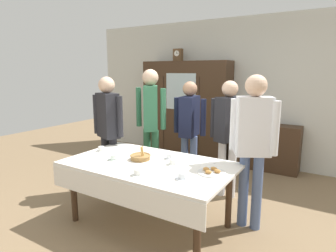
{
  "coord_description": "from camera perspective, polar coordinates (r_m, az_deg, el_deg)",
  "views": [
    {
      "loc": [
        1.77,
        -2.68,
        1.74
      ],
      "look_at": [
        0.0,
        0.2,
        1.09
      ],
      "focal_mm": 30.59,
      "sensor_mm": 36.0,
      "label": 1
    }
  ],
  "objects": [
    {
      "name": "tea_cup_back_edge",
      "position": [
        3.34,
        -10.77,
        -6.24
      ],
      "size": [
        0.13,
        0.13,
        0.06
      ],
      "color": "silver",
      "rests_on": "dining_table"
    },
    {
      "name": "dining_table",
      "position": [
        3.21,
        -4.13,
        -8.97
      ],
      "size": [
        1.87,
        1.09,
        0.74
      ],
      "color": "#3D2819",
      "rests_on": "ground"
    },
    {
      "name": "tea_cup_center",
      "position": [
        3.73,
        -13.13,
        -4.53
      ],
      "size": [
        0.13,
        0.13,
        0.06
      ],
      "color": "white",
      "rests_on": "dining_table"
    },
    {
      "name": "spoon_mid_left",
      "position": [
        2.87,
        1.13,
        -9.52
      ],
      "size": [
        0.12,
        0.02,
        0.01
      ],
      "color": "silver",
      "rests_on": "dining_table"
    },
    {
      "name": "person_behind_table_right",
      "position": [
        3.19,
        16.61,
        -2.13
      ],
      "size": [
        0.52,
        0.35,
        1.7
      ],
      "color": "slate",
      "rests_on": "ground"
    },
    {
      "name": "tea_cup_far_left",
      "position": [
        2.74,
        2.83,
        -9.97
      ],
      "size": [
        0.13,
        0.13,
        0.06
      ],
      "color": "white",
      "rests_on": "dining_table"
    },
    {
      "name": "tea_cup_near_right",
      "position": [
        3.14,
        0.91,
        -7.23
      ],
      "size": [
        0.13,
        0.13,
        0.06
      ],
      "color": "white",
      "rests_on": "dining_table"
    },
    {
      "name": "bookshelf_low",
      "position": [
        5.37,
        18.99,
        -3.98
      ],
      "size": [
        1.11,
        0.35,
        0.82
      ],
      "color": "#3D2819",
      "rests_on": "ground"
    },
    {
      "name": "back_wall",
      "position": [
        5.63,
        13.26,
        6.72
      ],
      "size": [
        6.4,
        0.1,
        2.7
      ],
      "primitive_type": "cube",
      "color": "silver",
      "rests_on": "ground"
    },
    {
      "name": "person_by_cabinet",
      "position": [
        4.24,
        4.29,
        0.37
      ],
      "size": [
        0.52,
        0.38,
        1.59
      ],
      "color": "slate",
      "rests_on": "ground"
    },
    {
      "name": "pastry_plate",
      "position": [
        2.92,
        8.63,
        -8.99
      ],
      "size": [
        0.28,
        0.28,
        0.05
      ],
      "color": "white",
      "rests_on": "dining_table"
    },
    {
      "name": "person_behind_table_left",
      "position": [
        4.25,
        -3.46,
        2.06
      ],
      "size": [
        0.52,
        0.41,
        1.76
      ],
      "color": "#33704C",
      "rests_on": "ground"
    },
    {
      "name": "tea_cup_mid_right",
      "position": [
        3.33,
        0.32,
        -6.1
      ],
      "size": [
        0.13,
        0.13,
        0.06
      ],
      "color": "white",
      "rests_on": "dining_table"
    },
    {
      "name": "spoon_near_right",
      "position": [
        3.23,
        8.8,
        -7.23
      ],
      "size": [
        0.12,
        0.02,
        0.01
      ],
      "color": "silver",
      "rests_on": "dining_table"
    },
    {
      "name": "spoon_front_edge",
      "position": [
        3.16,
        -13.86,
        -7.84
      ],
      "size": [
        0.12,
        0.02,
        0.01
      ],
      "color": "silver",
      "rests_on": "dining_table"
    },
    {
      "name": "ground_plane",
      "position": [
        3.66,
        -1.72,
        -17.47
      ],
      "size": [
        12.0,
        12.0,
        0.0
      ],
      "primitive_type": "plane",
      "color": "#846B4C",
      "rests_on": "ground"
    },
    {
      "name": "mantel_clock",
      "position": [
        5.8,
        2.01,
        13.96
      ],
      "size": [
        0.18,
        0.11,
        0.24
      ],
      "color": "brown",
      "rests_on": "wall_cabinet"
    },
    {
      "name": "tea_cup_mid_left",
      "position": [
        2.84,
        -6.1,
        -9.21
      ],
      "size": [
        0.13,
        0.13,
        0.06
      ],
      "color": "white",
      "rests_on": "dining_table"
    },
    {
      "name": "bread_basket",
      "position": [
        3.32,
        -5.52,
        -6.11
      ],
      "size": [
        0.24,
        0.24,
        0.16
      ],
      "color": "#9E7542",
      "rests_on": "dining_table"
    },
    {
      "name": "wall_cabinet",
      "position": [
        5.75,
        3.6,
        3.19
      ],
      "size": [
        1.77,
        0.46,
        1.92
      ],
      "color": "#3D2819",
      "rests_on": "ground"
    },
    {
      "name": "book_stack",
      "position": [
        5.28,
        19.29,
        0.66
      ],
      "size": [
        0.17,
        0.22,
        0.06
      ],
      "color": "#664C7A",
      "rests_on": "bookshelf_low"
    },
    {
      "name": "person_near_right_end",
      "position": [
        3.95,
        11.94,
        -0.36
      ],
      "size": [
        0.52,
        0.41,
        1.61
      ],
      "color": "silver",
      "rests_on": "ground"
    },
    {
      "name": "person_beside_shelf",
      "position": [
        4.07,
        -11.85,
        0.45
      ],
      "size": [
        0.52,
        0.32,
        1.66
      ],
      "color": "#232328",
      "rests_on": "ground"
    }
  ]
}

